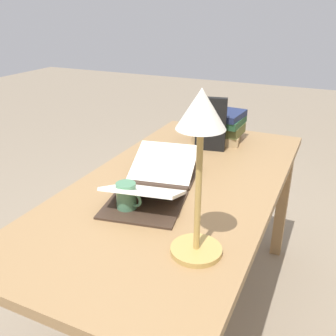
# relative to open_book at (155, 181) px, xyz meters

# --- Properties ---
(ground_plane) EXTENTS (12.00, 12.00, 0.00)m
(ground_plane) POSITION_rel_open_book_xyz_m (-0.09, 0.06, -0.77)
(ground_plane) COLOR gray
(reading_desk) EXTENTS (1.58, 0.78, 0.74)m
(reading_desk) POSITION_rel_open_book_xyz_m (-0.09, 0.06, -0.12)
(reading_desk) COLOR #937047
(reading_desk) RESTS_ON ground_plane
(open_book) EXTENTS (0.60, 0.37, 0.11)m
(open_book) POSITION_rel_open_book_xyz_m (0.00, 0.00, 0.00)
(open_book) COLOR #38281E
(open_book) RESTS_ON reading_desk
(book_stack_tall) EXTENTS (0.24, 0.27, 0.16)m
(book_stack_tall) POSITION_rel_open_book_xyz_m (-0.65, 0.04, 0.05)
(book_stack_tall) COLOR tan
(book_stack_tall) RESTS_ON reading_desk
(book_standing_upright) EXTENTS (0.06, 0.15, 0.26)m
(book_standing_upright) POSITION_rel_open_book_xyz_m (-0.50, 0.05, 0.10)
(book_standing_upright) COLOR black
(book_standing_upright) RESTS_ON reading_desk
(reading_lamp) EXTENTS (0.15, 0.15, 0.48)m
(reading_lamp) POSITION_rel_open_book_xyz_m (0.32, 0.30, 0.32)
(reading_lamp) COLOR tan
(reading_lamp) RESTS_ON reading_desk
(coffee_mug) EXTENTS (0.07, 0.10, 0.10)m
(coffee_mug) POSITION_rel_open_book_xyz_m (0.19, -0.01, 0.02)
(coffee_mug) COLOR #4C7F5B
(coffee_mug) RESTS_ON reading_desk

